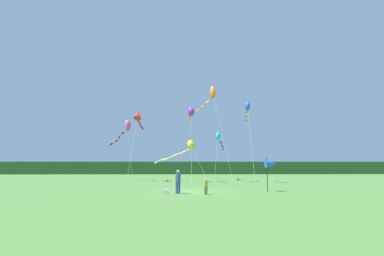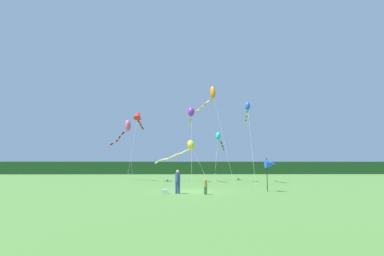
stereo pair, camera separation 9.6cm
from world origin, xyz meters
TOP-DOWN VIEW (x-y plane):
  - ground_plane at (0.00, 0.00)m, footprint 120.00×120.00m
  - distant_treeline at (0.00, 45.00)m, footprint 108.00×3.50m
  - person_adult at (-1.24, -1.84)m, footprint 0.38×0.38m
  - person_child at (0.78, -2.49)m, footprint 0.25×0.25m
  - cooler_box at (-2.20, -1.76)m, footprint 0.46×0.32m
  - banner_flag_pole at (6.26, -0.30)m, footprint 0.90×0.70m
  - kite_purple at (0.02, 11.85)m, footprint 0.86×7.83m
  - kite_orange at (2.62, 13.04)m, footprint 4.29×10.78m
  - kite_cyan at (4.36, 18.01)m, footprint 2.71×9.85m
  - kite_yellow at (-0.56, 13.28)m, footprint 7.20×6.97m
  - kite_rainbow at (-9.18, 16.05)m, footprint 5.46×7.13m
  - kite_red at (-7.00, 13.59)m, footprint 1.09×9.18m
  - kite_blue at (6.94, 10.50)m, footprint 1.44×9.36m

SIDE VIEW (x-z plane):
  - ground_plane at x=0.00m, z-range 0.00..0.00m
  - cooler_box at x=-2.20m, z-range 0.00..0.31m
  - person_child at x=0.78m, z-range 0.07..1.19m
  - person_adult at x=-1.24m, z-range 0.10..1.83m
  - distant_treeline at x=0.00m, z-range 0.00..2.97m
  - banner_flag_pole at x=6.26m, z-range 0.84..3.52m
  - kite_yellow at x=-0.56m, z-range 1.66..7.11m
  - kite_cyan at x=4.36m, z-range 2.47..9.48m
  - kite_rainbow at x=-9.18m, z-range 2.98..11.41m
  - kite_red at x=-7.00m, z-range 3.85..13.43m
  - kite_purple at x=0.02m, z-range 3.94..13.50m
  - kite_blue at x=6.94m, z-range 4.03..13.92m
  - kite_orange at x=2.62m, z-range 5.02..17.61m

